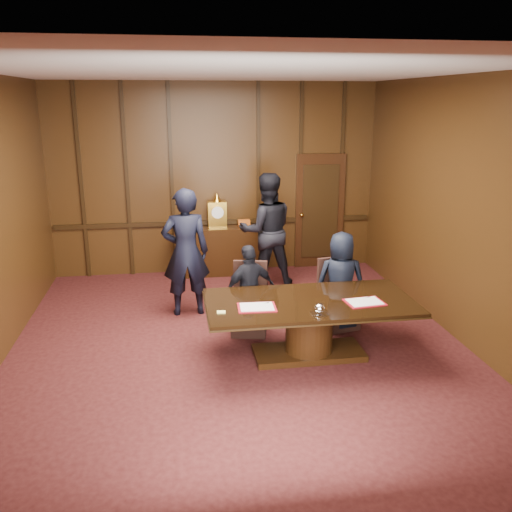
{
  "coord_description": "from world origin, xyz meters",
  "views": [
    {
      "loc": [
        -0.79,
        -6.51,
        3.19
      ],
      "look_at": [
        0.34,
        0.75,
        1.05
      ],
      "focal_mm": 38.0,
      "sensor_mm": 36.0,
      "label": 1
    }
  ],
  "objects_px": {
    "signatory_left": "(250,290)",
    "signatory_right": "(341,281)",
    "sideboard": "(218,249)",
    "conference_table": "(309,319)",
    "witness_left": "(186,252)",
    "witness_right": "(266,231)"
  },
  "relations": [
    {
      "from": "signatory_right",
      "to": "witness_left",
      "type": "relative_size",
      "value": 0.73
    },
    {
      "from": "signatory_right",
      "to": "witness_right",
      "type": "distance_m",
      "value": 2.13
    },
    {
      "from": "sideboard",
      "to": "conference_table",
      "type": "distance_m",
      "value": 3.7
    },
    {
      "from": "signatory_left",
      "to": "signatory_right",
      "type": "height_order",
      "value": "signatory_right"
    },
    {
      "from": "conference_table",
      "to": "witness_left",
      "type": "relative_size",
      "value": 1.34
    },
    {
      "from": "signatory_right",
      "to": "witness_right",
      "type": "bearing_deg",
      "value": -61.23
    },
    {
      "from": "sideboard",
      "to": "signatory_left",
      "type": "distance_m",
      "value": 2.81
    },
    {
      "from": "signatory_left",
      "to": "signatory_right",
      "type": "bearing_deg",
      "value": 160.91
    },
    {
      "from": "sideboard",
      "to": "signatory_right",
      "type": "xyz_separation_m",
      "value": [
        1.5,
        -2.8,
        0.22
      ]
    },
    {
      "from": "signatory_left",
      "to": "witness_left",
      "type": "xyz_separation_m",
      "value": [
        -0.84,
        0.9,
        0.33
      ]
    },
    {
      "from": "signatory_right",
      "to": "witness_left",
      "type": "distance_m",
      "value": 2.34
    },
    {
      "from": "witness_right",
      "to": "signatory_left",
      "type": "bearing_deg",
      "value": 71.71
    },
    {
      "from": "signatory_left",
      "to": "witness_right",
      "type": "relative_size",
      "value": 0.65
    },
    {
      "from": "sideboard",
      "to": "signatory_right",
      "type": "relative_size",
      "value": 1.13
    },
    {
      "from": "conference_table",
      "to": "signatory_right",
      "type": "xyz_separation_m",
      "value": [
        0.65,
        0.8,
        0.2
      ]
    },
    {
      "from": "sideboard",
      "to": "witness_right",
      "type": "relative_size",
      "value": 0.8
    },
    {
      "from": "signatory_left",
      "to": "witness_left",
      "type": "height_order",
      "value": "witness_left"
    },
    {
      "from": "sideboard",
      "to": "witness_left",
      "type": "xyz_separation_m",
      "value": [
        -0.64,
        -1.9,
        0.49
      ]
    },
    {
      "from": "sideboard",
      "to": "signatory_left",
      "type": "relative_size",
      "value": 1.24
    },
    {
      "from": "sideboard",
      "to": "signatory_left",
      "type": "bearing_deg",
      "value": -85.88
    },
    {
      "from": "conference_table",
      "to": "witness_left",
      "type": "distance_m",
      "value": 2.31
    },
    {
      "from": "witness_left",
      "to": "signatory_left",
      "type": "bearing_deg",
      "value": 129.51
    }
  ]
}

